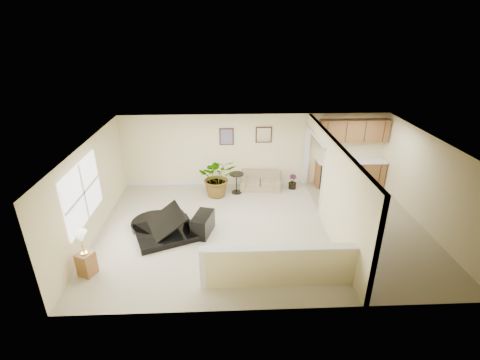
{
  "coord_description": "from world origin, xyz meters",
  "views": [
    {
      "loc": [
        -0.97,
        -8.22,
        5.21
      ],
      "look_at": [
        -0.61,
        0.4,
        1.31
      ],
      "focal_mm": 26.0,
      "sensor_mm": 36.0,
      "label": 1
    }
  ],
  "objects_px": {
    "loveseat": "(260,180)",
    "lamp_stand": "(85,257)",
    "piano": "(163,213)",
    "piano_bench": "(203,224)",
    "accent_table": "(237,181)",
    "palm_plant": "(218,177)",
    "small_plant": "(292,183)"
  },
  "relations": [
    {
      "from": "piano",
      "to": "accent_table",
      "type": "relative_size",
      "value": 3.14
    },
    {
      "from": "accent_table",
      "to": "lamp_stand",
      "type": "distance_m",
      "value": 5.34
    },
    {
      "from": "piano",
      "to": "small_plant",
      "type": "bearing_deg",
      "value": 10.89
    },
    {
      "from": "palm_plant",
      "to": "small_plant",
      "type": "relative_size",
      "value": 2.59
    },
    {
      "from": "accent_table",
      "to": "palm_plant",
      "type": "relative_size",
      "value": 0.52
    },
    {
      "from": "piano",
      "to": "small_plant",
      "type": "height_order",
      "value": "piano"
    },
    {
      "from": "loveseat",
      "to": "lamp_stand",
      "type": "distance_m",
      "value": 6.15
    },
    {
      "from": "piano_bench",
      "to": "accent_table",
      "type": "height_order",
      "value": "accent_table"
    },
    {
      "from": "accent_table",
      "to": "lamp_stand",
      "type": "xyz_separation_m",
      "value": [
        -3.51,
        -4.03,
        0.03
      ]
    },
    {
      "from": "piano_bench",
      "to": "accent_table",
      "type": "distance_m",
      "value": 2.63
    },
    {
      "from": "piano",
      "to": "piano_bench",
      "type": "relative_size",
      "value": 2.6
    },
    {
      "from": "palm_plant",
      "to": "accent_table",
      "type": "bearing_deg",
      "value": 15.07
    },
    {
      "from": "loveseat",
      "to": "small_plant",
      "type": "bearing_deg",
      "value": 0.88
    },
    {
      "from": "palm_plant",
      "to": "small_plant",
      "type": "distance_m",
      "value": 2.62
    },
    {
      "from": "accent_table",
      "to": "small_plant",
      "type": "bearing_deg",
      "value": 7.28
    },
    {
      "from": "piano",
      "to": "small_plant",
      "type": "xyz_separation_m",
      "value": [
        3.96,
        2.61,
        -0.39
      ]
    },
    {
      "from": "loveseat",
      "to": "palm_plant",
      "type": "height_order",
      "value": "palm_plant"
    },
    {
      "from": "small_plant",
      "to": "lamp_stand",
      "type": "distance_m",
      "value": 6.92
    },
    {
      "from": "accent_table",
      "to": "small_plant",
      "type": "height_order",
      "value": "accent_table"
    },
    {
      "from": "small_plant",
      "to": "accent_table",
      "type": "bearing_deg",
      "value": -172.72
    },
    {
      "from": "palm_plant",
      "to": "lamp_stand",
      "type": "xyz_separation_m",
      "value": [
        -2.89,
        -3.86,
        -0.18
      ]
    },
    {
      "from": "loveseat",
      "to": "accent_table",
      "type": "height_order",
      "value": "loveseat"
    },
    {
      "from": "piano",
      "to": "lamp_stand",
      "type": "bearing_deg",
      "value": -154.12
    },
    {
      "from": "piano",
      "to": "accent_table",
      "type": "bearing_deg",
      "value": 26.9
    },
    {
      "from": "small_plant",
      "to": "lamp_stand",
      "type": "height_order",
      "value": "lamp_stand"
    },
    {
      "from": "palm_plant",
      "to": "lamp_stand",
      "type": "bearing_deg",
      "value": -126.78
    },
    {
      "from": "accent_table",
      "to": "small_plant",
      "type": "distance_m",
      "value": 1.96
    },
    {
      "from": "small_plant",
      "to": "lamp_stand",
      "type": "bearing_deg",
      "value": -141.83
    },
    {
      "from": "piano",
      "to": "loveseat",
      "type": "relative_size",
      "value": 1.56
    },
    {
      "from": "piano",
      "to": "piano_bench",
      "type": "height_order",
      "value": "piano"
    },
    {
      "from": "piano_bench",
      "to": "lamp_stand",
      "type": "height_order",
      "value": "lamp_stand"
    },
    {
      "from": "accent_table",
      "to": "palm_plant",
      "type": "distance_m",
      "value": 0.67
    }
  ]
}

